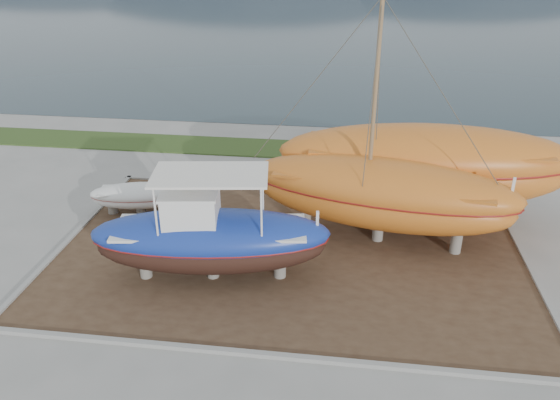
% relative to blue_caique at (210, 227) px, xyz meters
% --- Properties ---
extents(ground, '(140.00, 140.00, 0.00)m').
position_rel_blue_caique_xyz_m(ground, '(2.59, -1.81, -2.11)').
color(ground, gray).
rests_on(ground, ground).
extents(dirt_patch, '(18.00, 12.00, 0.06)m').
position_rel_blue_caique_xyz_m(dirt_patch, '(2.59, 2.19, -2.08)').
color(dirt_patch, '#422D1E').
rests_on(dirt_patch, ground).
extents(curb_frame, '(18.60, 12.60, 0.15)m').
position_rel_blue_caique_xyz_m(curb_frame, '(2.59, 2.19, -2.03)').
color(curb_frame, gray).
rests_on(curb_frame, ground).
extents(grass_strip, '(44.00, 3.00, 0.08)m').
position_rel_blue_caique_xyz_m(grass_strip, '(2.59, 13.69, -2.07)').
color(grass_strip, '#284219').
rests_on(grass_strip, ground).
extents(sea, '(260.00, 100.00, 0.04)m').
position_rel_blue_caique_xyz_m(sea, '(2.59, 68.19, -2.11)').
color(sea, '#1A2C34').
rests_on(sea, ground).
extents(blue_caique, '(8.78, 3.77, 4.09)m').
position_rel_blue_caique_xyz_m(blue_caique, '(0.00, 0.00, 0.00)').
color(blue_caique, '#183396').
rests_on(blue_caique, dirt_patch).
extents(white_dinghy, '(4.57, 2.43, 1.30)m').
position_rel_blue_caique_xyz_m(white_dinghy, '(-4.50, 4.68, -1.39)').
color(white_dinghy, white).
rests_on(white_dinghy, dirt_patch).
extents(orange_sailboat, '(11.04, 5.11, 9.45)m').
position_rel_blue_caique_xyz_m(orange_sailboat, '(6.05, 3.52, 2.68)').
color(orange_sailboat, '#C0631D').
rests_on(orange_sailboat, dirt_patch).
extents(orange_bare_hull, '(12.59, 4.23, 4.08)m').
position_rel_blue_caique_xyz_m(orange_bare_hull, '(7.91, 5.88, -0.00)').
color(orange_bare_hull, '#C0631D').
rests_on(orange_bare_hull, dirt_patch).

